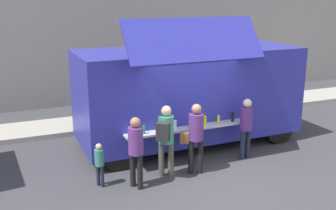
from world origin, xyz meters
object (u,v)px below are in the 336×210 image
at_px(food_truck_main, 189,92).
at_px(customer_rear_waiting, 136,146).
at_px(trash_bin, 268,95).
at_px(child_near_queue, 99,161).
at_px(customer_extra_browsing, 246,123).
at_px(customer_front_ordering, 195,133).
at_px(customer_mid_with_backpack, 166,134).

xyz_separation_m(food_truck_main, customer_rear_waiting, (-2.27, -2.09, -0.52)).
relative_size(trash_bin, child_near_queue, 0.94).
bearing_deg(customer_extra_browsing, trash_bin, -58.43).
relative_size(customer_front_ordering, child_near_queue, 1.70).
height_order(food_truck_main, trash_bin, food_truck_main).
bearing_deg(customer_front_ordering, customer_extra_browsing, -57.87).
distance_m(trash_bin, child_near_queue, 8.45).
relative_size(food_truck_main, trash_bin, 6.54).
height_order(food_truck_main, customer_extra_browsing, food_truck_main).
height_order(trash_bin, customer_extra_browsing, customer_extra_browsing).
bearing_deg(customer_rear_waiting, food_truck_main, 13.60).
height_order(customer_rear_waiting, child_near_queue, customer_rear_waiting).
relative_size(food_truck_main, customer_mid_with_backpack, 3.57).
bearing_deg(child_near_queue, customer_rear_waiting, -57.52).
bearing_deg(customer_front_ordering, customer_rear_waiting, 117.57).
xyz_separation_m(customer_extra_browsing, child_near_queue, (-3.85, -0.12, -0.35)).
xyz_separation_m(trash_bin, customer_front_ordering, (-5.18, -4.24, 0.54)).
distance_m(customer_mid_with_backpack, customer_rear_waiting, 0.83).
xyz_separation_m(food_truck_main, child_near_queue, (-2.99, -1.72, -0.89)).
bearing_deg(food_truck_main, customer_mid_with_backpack, -129.15).
relative_size(customer_mid_with_backpack, customer_rear_waiting, 1.06).
height_order(customer_front_ordering, customer_mid_with_backpack, customer_mid_with_backpack).
relative_size(customer_rear_waiting, child_near_queue, 1.61).
distance_m(trash_bin, customer_mid_with_backpack, 7.26).
xyz_separation_m(customer_front_ordering, customer_rear_waiting, (-1.52, -0.18, -0.05)).
bearing_deg(customer_extra_browsing, customer_front_ordering, 85.13).
height_order(customer_mid_with_backpack, customer_rear_waiting, customer_mid_with_backpack).
height_order(customer_front_ordering, customer_extra_browsing, customer_front_ordering).
relative_size(trash_bin, customer_mid_with_backpack, 0.55).
relative_size(food_truck_main, child_near_queue, 6.12).
distance_m(customer_rear_waiting, child_near_queue, 0.89).
xyz_separation_m(customer_rear_waiting, child_near_queue, (-0.72, 0.37, -0.37)).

